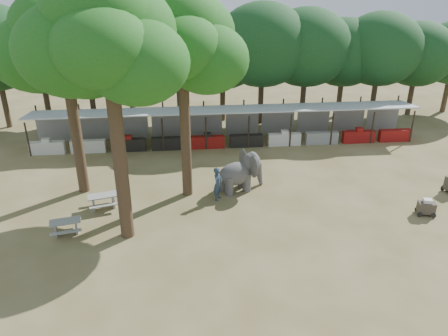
{
  "coord_description": "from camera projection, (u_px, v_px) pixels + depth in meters",
  "views": [
    {
      "loc": [
        -3.09,
        -16.31,
        11.87
      ],
      "look_at": [
        -1.0,
        5.0,
        2.0
      ],
      "focal_mm": 35.0,
      "sensor_mm": 36.0,
      "label": 1
    }
  ],
  "objects": [
    {
      "name": "ground",
      "position": [
        256.0,
        252.0,
        19.99
      ],
      "size": [
        100.0,
        100.0,
        0.0
      ],
      "primitive_type": "plane",
      "color": "brown",
      "rests_on": "ground"
    },
    {
      "name": "vendor_stalls",
      "position": [
        226.0,
        127.0,
        32.0
      ],
      "size": [
        28.0,
        2.99,
        2.8
      ],
      "color": "#ABAFB4",
      "rests_on": "ground"
    },
    {
      "name": "yard_tree_left",
      "position": [
        61.0,
        46.0,
        22.24
      ],
      "size": [
        7.1,
        6.9,
        11.02
      ],
      "color": "#332316",
      "rests_on": "ground"
    },
    {
      "name": "yard_tree_center",
      "position": [
        104.0,
        40.0,
        17.57
      ],
      "size": [
        7.1,
        6.9,
        12.04
      ],
      "color": "#332316",
      "rests_on": "ground"
    },
    {
      "name": "yard_tree_back",
      "position": [
        179.0,
        41.0,
        21.73
      ],
      "size": [
        7.1,
        6.9,
        11.36
      ],
      "color": "#332316",
      "rests_on": "ground"
    },
    {
      "name": "backdrop_trees",
      "position": [
        219.0,
        55.0,
        34.85
      ],
      "size": [
        46.46,
        5.95,
        8.33
      ],
      "color": "#332316",
      "rests_on": "ground"
    },
    {
      "name": "elephant",
      "position": [
        241.0,
        172.0,
        25.16
      ],
      "size": [
        3.02,
        2.31,
        2.25
      ],
      "rotation": [
        0.0,
        0.0,
        0.36
      ],
      "color": "#434141",
      "rests_on": "ground"
    },
    {
      "name": "handler",
      "position": [
        218.0,
        184.0,
        24.15
      ],
      "size": [
        0.72,
        0.83,
        1.93
      ],
      "primitive_type": "imported",
      "rotation": [
        0.0,
        0.0,
        1.13
      ],
      "color": "#26384C",
      "rests_on": "ground"
    },
    {
      "name": "picnic_table_near",
      "position": [
        66.0,
        225.0,
        21.19
      ],
      "size": [
        1.69,
        1.58,
        0.72
      ],
      "rotation": [
        0.0,
        0.0,
        0.21
      ],
      "color": "gray",
      "rests_on": "ground"
    },
    {
      "name": "picnic_table_far",
      "position": [
        103.0,
        199.0,
        23.47
      ],
      "size": [
        1.86,
        1.75,
        0.78
      ],
      "rotation": [
        0.0,
        0.0,
        0.25
      ],
      "color": "gray",
      "rests_on": "ground"
    },
    {
      "name": "cart_front",
      "position": [
        426.0,
        207.0,
        22.83
      ],
      "size": [
        1.06,
        0.82,
        0.92
      ],
      "rotation": [
        0.0,
        0.0,
        -0.24
      ],
      "color": "#352D24",
      "rests_on": "ground"
    }
  ]
}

